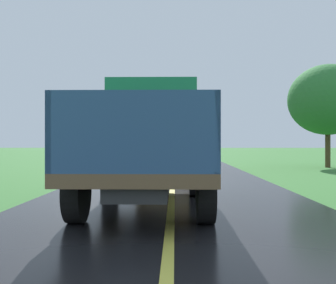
# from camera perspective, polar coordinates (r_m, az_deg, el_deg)

# --- Properties ---
(banana_truck_near) EXTENTS (2.38, 5.82, 2.80)m
(banana_truck_near) POSITION_cam_1_polar(r_m,az_deg,el_deg) (9.07, -2.52, 0.47)
(banana_truck_near) COLOR #2D2D30
(banana_truck_near) RESTS_ON road_surface
(banana_truck_far) EXTENTS (2.38, 5.81, 2.80)m
(banana_truck_far) POSITION_cam_1_polar(r_m,az_deg,el_deg) (19.60, -0.20, 0.21)
(banana_truck_far) COLOR #2D2D30
(banana_truck_far) RESTS_ON road_surface
(roadside_tree_near_left) EXTENTS (4.30, 4.30, 5.66)m
(roadside_tree_near_left) POSITION_cam_1_polar(r_m,az_deg,el_deg) (23.96, 21.62, 5.56)
(roadside_tree_near_left) COLOR #4C3823
(roadside_tree_near_left) RESTS_ON ground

